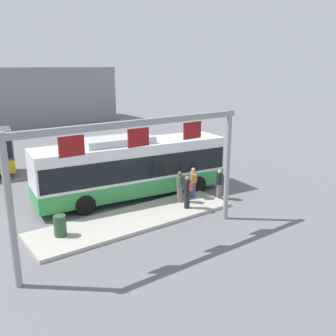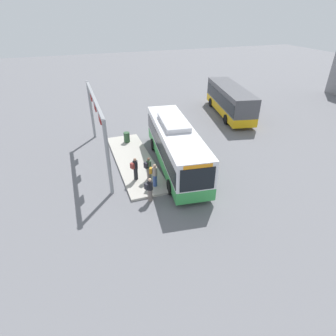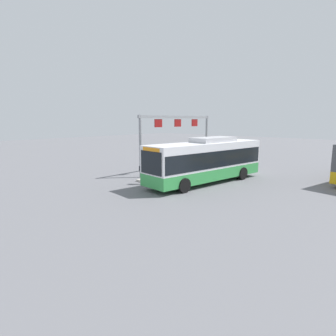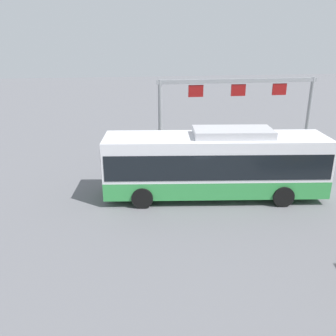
{
  "view_description": "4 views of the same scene",
  "coord_description": "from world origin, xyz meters",
  "views": [
    {
      "loc": [
        -10.02,
        -16.94,
        7.12
      ],
      "look_at": [
        1.25,
        -1.59,
        1.82
      ],
      "focal_mm": 39.65,
      "sensor_mm": 36.0,
      "label": 1
    },
    {
      "loc": [
        17.45,
        -6.78,
        10.8
      ],
      "look_at": [
        2.28,
        -1.42,
        1.33
      ],
      "focal_mm": 29.74,
      "sensor_mm": 36.0,
      "label": 2
    },
    {
      "loc": [
        18.04,
        12.38,
        4.8
      ],
      "look_at": [
        3.5,
        -0.78,
        1.48
      ],
      "focal_mm": 30.59,
      "sensor_mm": 36.0,
      "label": 3
    },
    {
      "loc": [
        4.7,
        15.95,
        7.47
      ],
      "look_at": [
        2.21,
        -0.56,
        1.42
      ],
      "focal_mm": 38.46,
      "sensor_mm": 36.0,
      "label": 4
    }
  ],
  "objects": [
    {
      "name": "ground_plane",
      "position": [
        0.0,
        0.0,
        0.0
      ],
      "size": [
        120.0,
        120.0,
        0.0
      ],
      "primitive_type": "plane",
      "color": "slate"
    },
    {
      "name": "platform_curb",
      "position": [
        -1.61,
        -2.87,
        0.08
      ],
      "size": [
        10.0,
        2.8,
        0.16
      ],
      "primitive_type": "cube",
      "color": "#B2ADA3",
      "rests_on": "ground"
    },
    {
      "name": "bus_main",
      "position": [
        -0.01,
        0.0,
        1.81
      ],
      "size": [
        10.83,
        3.81,
        3.46
      ],
      "rotation": [
        0.0,
        0.0,
        -0.12
      ],
      "color": "green",
      "rests_on": "ground"
    },
    {
      "name": "person_boarding",
      "position": [
        2.34,
        -2.4,
        1.05
      ],
      "size": [
        0.52,
        0.6,
        1.67
      ],
      "rotation": [
        0.0,
        0.0,
        1.08
      ],
      "color": "#334C8C",
      "rests_on": "platform_curb"
    },
    {
      "name": "person_waiting_near",
      "position": [
        1.12,
        -3.42,
        1.05
      ],
      "size": [
        0.51,
        0.6,
        1.67
      ],
      "rotation": [
        0.0,
        0.0,
        2.04
      ],
      "color": "black",
      "rests_on": "platform_curb"
    },
    {
      "name": "person_waiting_mid",
      "position": [
        3.64,
        -3.11,
        0.89
      ],
      "size": [
        0.48,
        0.6,
        1.67
      ],
      "rotation": [
        0.0,
        0.0,
        1.94
      ],
      "color": "slate",
      "rests_on": "ground"
    },
    {
      "name": "person_waiting_far",
      "position": [
        1.36,
        -2.53,
        1.05
      ],
      "size": [
        0.51,
        0.6,
        1.67
      ],
      "rotation": [
        0.0,
        0.0,
        2.05
      ],
      "color": "slate",
      "rests_on": "platform_curb"
    },
    {
      "name": "platform_sign_gantry",
      "position": [
        -2.81,
        -5.24,
        3.79
      ],
      "size": [
        9.98,
        0.24,
        5.2
      ],
      "color": "gray",
      "rests_on": "ground"
    },
    {
      "name": "trash_bin",
      "position": [
        -5.19,
        -2.68,
        0.61
      ],
      "size": [
        0.52,
        0.52,
        0.9
      ],
      "primitive_type": "cylinder",
      "color": "#2D5133",
      "rests_on": "platform_curb"
    }
  ]
}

